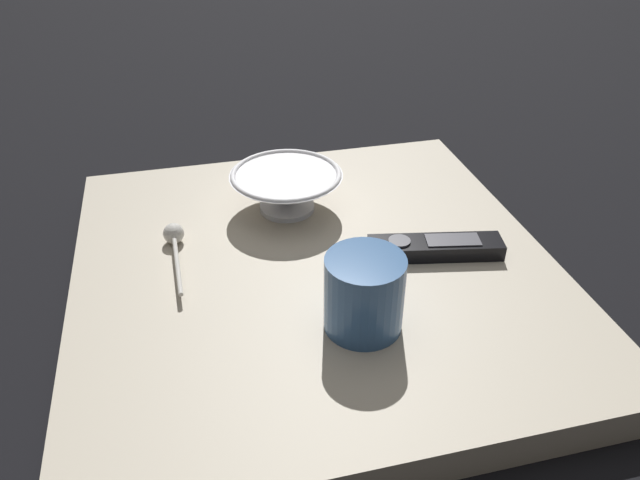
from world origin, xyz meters
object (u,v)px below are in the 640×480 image
at_px(coffee_mug, 364,294).
at_px(teaspoon, 174,238).
at_px(cereal_bowl, 287,188).
at_px(tv_remote_near, 435,247).

height_order(coffee_mug, teaspoon, coffee_mug).
bearing_deg(coffee_mug, teaspoon, -136.46).
bearing_deg(teaspoon, coffee_mug, 43.54).
distance_m(cereal_bowl, teaspoon, 0.18).
xyz_separation_m(coffee_mug, teaspoon, (-0.22, -0.21, -0.03)).
height_order(cereal_bowl, coffee_mug, coffee_mug).
bearing_deg(tv_remote_near, cereal_bowl, -133.95).
bearing_deg(teaspoon, cereal_bowl, 110.28).
relative_size(cereal_bowl, coffee_mug, 1.80).
bearing_deg(coffee_mug, cereal_bowl, -172.89).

